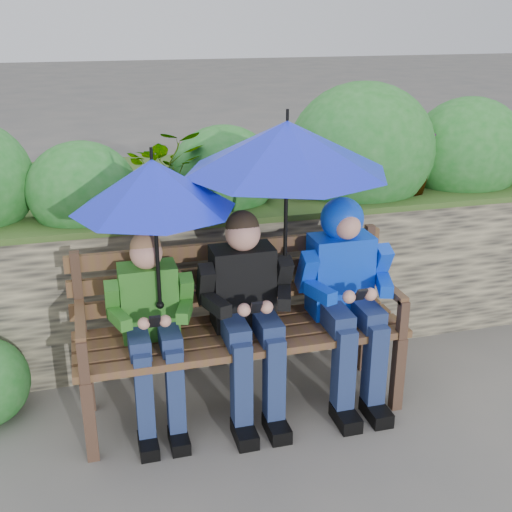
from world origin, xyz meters
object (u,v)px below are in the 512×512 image
object	(u,v)px
park_bench	(239,317)
boy_right	(346,284)
umbrella_right	(287,147)
boy_left	(152,322)
boy_middle	(247,306)
umbrella_left	(153,185)

from	to	relation	value
park_bench	boy_right	bearing A→B (deg)	-7.71
park_bench	umbrella_right	distance (m)	1.04
boy_left	boy_middle	size ratio (longest dim) A/B	0.94
boy_middle	umbrella_right	xyz separation A→B (m)	(0.24, 0.04, 0.89)
umbrella_left	boy_right	bearing A→B (deg)	1.23
boy_left	boy_right	world-z (taller)	boy_right
boy_middle	umbrella_right	bearing A→B (deg)	10.41
boy_left	umbrella_left	xyz separation A→B (m)	(0.05, -0.02, 0.78)
boy_middle	umbrella_left	size ratio (longest dim) A/B	1.38
boy_left	umbrella_right	bearing A→B (deg)	2.61
umbrella_right	boy_right	bearing A→B (deg)	-4.94
umbrella_right	park_bench	bearing A→B (deg)	168.44
boy_middle	park_bench	bearing A→B (deg)	105.94
umbrella_left	umbrella_right	distance (m)	0.75
boy_right	boy_middle	bearing A→B (deg)	-178.95
park_bench	boy_right	size ratio (longest dim) A/B	1.53
umbrella_left	boy_middle	bearing A→B (deg)	1.45
umbrella_left	umbrella_right	size ratio (longest dim) A/B	0.78
boy_middle	umbrella_left	world-z (taller)	umbrella_left
boy_left	umbrella_right	distance (m)	1.21
park_bench	umbrella_right	world-z (taller)	umbrella_right
boy_middle	umbrella_left	bearing A→B (deg)	-178.55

